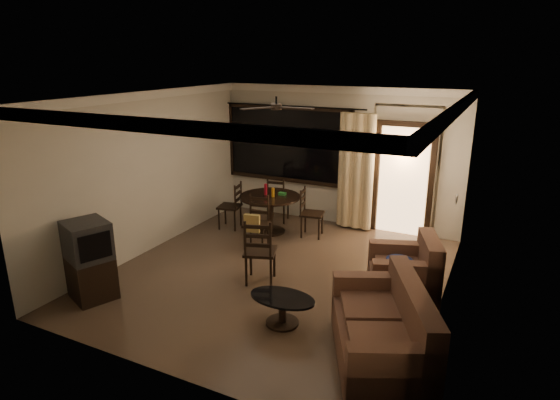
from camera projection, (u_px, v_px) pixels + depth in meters
The scene contains 12 objects.
ground at pixel (277, 274), 7.52m from camera, with size 5.50×5.50×0.00m, color #7F6651.
room_shell at pixel (351, 146), 8.25m from camera, with size 5.50×6.70×5.50m.
dining_table at pixel (270, 203), 9.16m from camera, with size 1.19×1.19×0.97m.
dining_chair_west at pixel (230, 214), 9.47m from camera, with size 0.49×0.49×0.95m.
dining_chair_east at pixel (311, 222), 9.03m from camera, with size 0.49×0.49×0.95m.
dining_chair_south at pixel (256, 232), 8.45m from camera, with size 0.49×0.54×0.95m.
dining_chair_north at pixel (278, 208), 9.86m from camera, with size 0.49×0.49×0.95m.
tv_cabinet at pixel (90, 260), 6.63m from camera, with size 0.76×0.73×1.15m.
sofa at pixel (385, 334), 5.24m from camera, with size 1.56×1.96×0.93m.
armchair at pixel (407, 274), 6.64m from camera, with size 1.17×1.17×0.92m.
coffee_table at pixel (282, 306), 6.05m from camera, with size 0.89×0.53×0.39m.
side_chair at pixel (260, 263), 7.17m from camera, with size 0.59×0.59×1.05m.
Camera 1 is at (3.07, -6.11, 3.35)m, focal length 30.00 mm.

